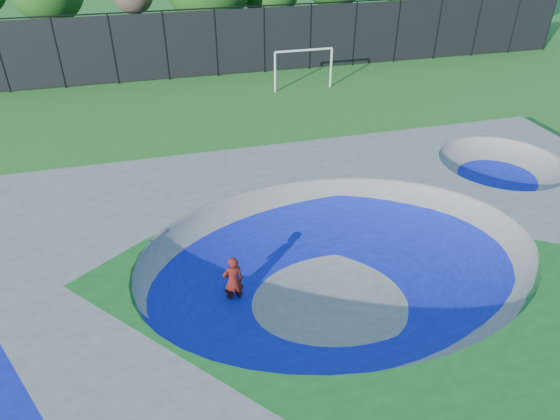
# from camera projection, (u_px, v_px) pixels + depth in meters

# --- Properties ---
(ground) EXTENTS (120.00, 120.00, 0.00)m
(ground) POSITION_uv_depth(u_px,v_px,m) (337.00, 293.00, 14.06)
(ground) COLOR #22601A
(ground) RESTS_ON ground
(skate_deck) EXTENTS (22.00, 14.00, 1.50)m
(skate_deck) POSITION_uv_depth(u_px,v_px,m) (339.00, 272.00, 13.67)
(skate_deck) COLOR gray
(skate_deck) RESTS_ON ground
(skater) EXTENTS (0.61, 0.43, 1.56)m
(skater) POSITION_uv_depth(u_px,v_px,m) (233.00, 281.00, 13.31)
(skater) COLOR #B5220E
(skater) RESTS_ON ground
(skateboard) EXTENTS (0.79, 0.26, 0.05)m
(skateboard) POSITION_uv_depth(u_px,v_px,m) (235.00, 302.00, 13.71)
(skateboard) COLOR black
(skateboard) RESTS_ON ground
(soccer_goal) EXTENTS (3.47, 0.12, 2.29)m
(soccer_goal) POSITION_uv_depth(u_px,v_px,m) (304.00, 62.00, 28.24)
(soccer_goal) COLOR silver
(soccer_goal) RESTS_ON ground
(fence) EXTENTS (48.09, 0.09, 4.04)m
(fence) POSITION_uv_depth(u_px,v_px,m) (216.00, 42.00, 30.13)
(fence) COLOR black
(fence) RESTS_ON ground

